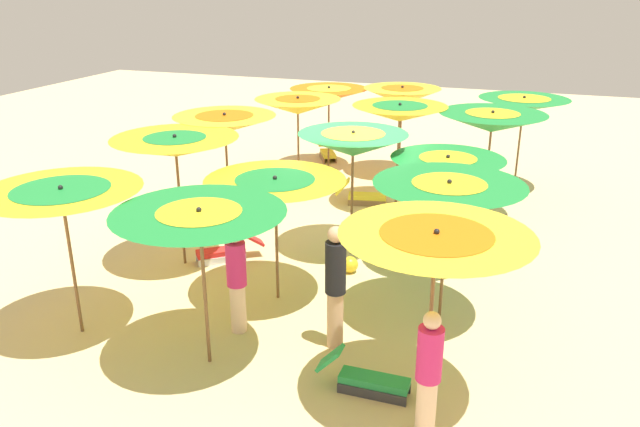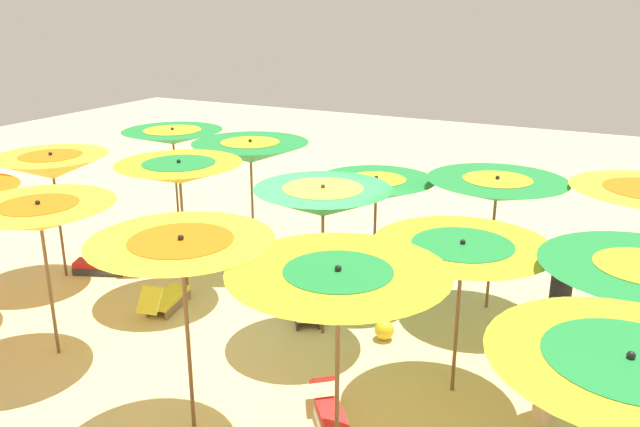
{
  "view_description": "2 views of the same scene",
  "coord_description": "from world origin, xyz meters",
  "px_view_note": "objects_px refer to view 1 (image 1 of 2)",
  "views": [
    {
      "loc": [
        -3.31,
        11.39,
        5.12
      ],
      "look_at": [
        0.16,
        1.35,
        1.09
      ],
      "focal_mm": 35.43,
      "sensor_mm": 36.0,
      "label": 1
    },
    {
      "loc": [
        8.0,
        4.5,
        4.97
      ],
      "look_at": [
        -1.39,
        -0.29,
        1.52
      ],
      "focal_mm": 36.4,
      "sensor_mm": 36.0,
      "label": 2
    }
  ],
  "objects_px": {
    "beach_umbrella_6": "(275,190)",
    "beach_ball": "(350,264)",
    "lounger_3": "(327,152)",
    "beach_umbrella_0": "(436,247)",
    "beach_umbrella_13": "(298,106)",
    "beachgoer_0": "(428,372)",
    "beach_umbrella_9": "(402,96)",
    "beach_umbrella_5": "(200,227)",
    "beach_umbrella_2": "(447,168)",
    "lounger_5": "(367,379)",
    "beach_umbrella_8": "(400,113)",
    "lounger_1": "(378,234)",
    "lounger_0": "(363,196)",
    "lounger_2": "(226,251)",
    "beach_umbrella_12": "(225,124)",
    "beach_umbrella_1": "(449,195)",
    "beachgoer_1": "(335,284)",
    "beach_umbrella_10": "(62,200)",
    "beach_umbrella_11": "(175,147)",
    "beach_umbrella_3": "(492,122)",
    "lounger_4": "(411,174)",
    "beach_umbrella_7": "(353,144)",
    "beach_umbrella_14": "(329,94)",
    "beachgoer_2": "(237,279)",
    "beach_umbrella_4": "(524,104)"
  },
  "relations": [
    {
      "from": "beach_umbrella_12",
      "to": "lounger_0",
      "type": "xyz_separation_m",
      "value": [
        -2.33,
        -2.37,
        -2.07
      ]
    },
    {
      "from": "lounger_1",
      "to": "lounger_2",
      "type": "height_order",
      "value": "lounger_1"
    },
    {
      "from": "beach_umbrella_5",
      "to": "beach_umbrella_8",
      "type": "bearing_deg",
      "value": -98.43
    },
    {
      "from": "beach_umbrella_9",
      "to": "beach_ball",
      "type": "distance_m",
      "value": 6.63
    },
    {
      "from": "beach_umbrella_0",
      "to": "lounger_5",
      "type": "height_order",
      "value": "beach_umbrella_0"
    },
    {
      "from": "beach_umbrella_2",
      "to": "lounger_4",
      "type": "height_order",
      "value": "beach_umbrella_2"
    },
    {
      "from": "beach_umbrella_8",
      "to": "beach_umbrella_2",
      "type": "bearing_deg",
      "value": 117.06
    },
    {
      "from": "lounger_2",
      "to": "beachgoer_1",
      "type": "distance_m",
      "value": 3.68
    },
    {
      "from": "lounger_0",
      "to": "beach_umbrella_8",
      "type": "bearing_deg",
      "value": -1.43
    },
    {
      "from": "beach_umbrella_9",
      "to": "lounger_0",
      "type": "distance_m",
      "value": 3.29
    },
    {
      "from": "lounger_4",
      "to": "beachgoer_2",
      "type": "relative_size",
      "value": 0.83
    },
    {
      "from": "lounger_0",
      "to": "lounger_2",
      "type": "distance_m",
      "value": 4.26
    },
    {
      "from": "beach_umbrella_11",
      "to": "beach_umbrella_12",
      "type": "xyz_separation_m",
      "value": [
        0.02,
        -1.94,
        0.0
      ]
    },
    {
      "from": "beach_umbrella_3",
      "to": "beach_ball",
      "type": "distance_m",
      "value": 4.67
    },
    {
      "from": "beach_umbrella_13",
      "to": "beachgoer_1",
      "type": "bearing_deg",
      "value": 115.07
    },
    {
      "from": "beach_umbrella_8",
      "to": "lounger_4",
      "type": "height_order",
      "value": "beach_umbrella_8"
    },
    {
      "from": "beach_umbrella_14",
      "to": "beach_umbrella_10",
      "type": "bearing_deg",
      "value": 85.31
    },
    {
      "from": "beach_umbrella_2",
      "to": "beach_umbrella_14",
      "type": "bearing_deg",
      "value": -53.71
    },
    {
      "from": "beach_umbrella_3",
      "to": "lounger_4",
      "type": "distance_m",
      "value": 3.5
    },
    {
      "from": "beach_umbrella_8",
      "to": "lounger_1",
      "type": "xyz_separation_m",
      "value": [
        -0.16,
        2.33,
        -2.0
      ]
    },
    {
      "from": "beach_umbrella_5",
      "to": "beach_umbrella_12",
      "type": "height_order",
      "value": "beach_umbrella_12"
    },
    {
      "from": "lounger_2",
      "to": "beachgoer_0",
      "type": "height_order",
      "value": "beachgoer_0"
    },
    {
      "from": "beach_umbrella_6",
      "to": "beach_ball",
      "type": "distance_m",
      "value": 2.38
    },
    {
      "from": "lounger_1",
      "to": "lounger_2",
      "type": "xyz_separation_m",
      "value": [
        2.55,
        1.74,
        -0.01
      ]
    },
    {
      "from": "beach_umbrella_14",
      "to": "lounger_0",
      "type": "distance_m",
      "value": 3.68
    },
    {
      "from": "beach_umbrella_1",
      "to": "lounger_0",
      "type": "relative_size",
      "value": 1.85
    },
    {
      "from": "beach_umbrella_7",
      "to": "beach_umbrella_14",
      "type": "height_order",
      "value": "beach_umbrella_7"
    },
    {
      "from": "beach_umbrella_9",
      "to": "lounger_5",
      "type": "height_order",
      "value": "beach_umbrella_9"
    },
    {
      "from": "beach_umbrella_3",
      "to": "beach_umbrella_13",
      "type": "xyz_separation_m",
      "value": [
        4.63,
        -0.48,
        -0.04
      ]
    },
    {
      "from": "beach_umbrella_0",
      "to": "beach_umbrella_13",
      "type": "height_order",
      "value": "beach_umbrella_0"
    },
    {
      "from": "beach_umbrella_5",
      "to": "beach_umbrella_6",
      "type": "bearing_deg",
      "value": -95.19
    },
    {
      "from": "beach_umbrella_0",
      "to": "beachgoer_2",
      "type": "relative_size",
      "value": 1.43
    },
    {
      "from": "beach_umbrella_1",
      "to": "beach_umbrella_3",
      "type": "xyz_separation_m",
      "value": [
        -0.21,
        -4.83,
        0.08
      ]
    },
    {
      "from": "beach_umbrella_3",
      "to": "beach_umbrella_12",
      "type": "bearing_deg",
      "value": 25.06
    },
    {
      "from": "beach_umbrella_10",
      "to": "beach_umbrella_12",
      "type": "bearing_deg",
      "value": -92.62
    },
    {
      "from": "beach_umbrella_6",
      "to": "beach_umbrella_13",
      "type": "xyz_separation_m",
      "value": [
        1.72,
        -5.49,
        0.21
      ]
    },
    {
      "from": "beach_umbrella_3",
      "to": "beach_umbrella_0",
      "type": "bearing_deg",
      "value": 89.6
    },
    {
      "from": "beach_umbrella_8",
      "to": "beachgoer_1",
      "type": "bearing_deg",
      "value": 94.47
    },
    {
      "from": "beachgoer_0",
      "to": "beach_umbrella_9",
      "type": "bearing_deg",
      "value": -5.43
    },
    {
      "from": "beach_umbrella_4",
      "to": "beach_umbrella_12",
      "type": "bearing_deg",
      "value": 40.05
    },
    {
      "from": "beach_umbrella_7",
      "to": "lounger_5",
      "type": "bearing_deg",
      "value": 109.12
    },
    {
      "from": "beach_umbrella_11",
      "to": "beach_umbrella_2",
      "type": "bearing_deg",
      "value": -162.29
    },
    {
      "from": "beach_umbrella_11",
      "to": "lounger_5",
      "type": "bearing_deg",
      "value": 147.99
    },
    {
      "from": "beach_umbrella_2",
      "to": "lounger_5",
      "type": "bearing_deg",
      "value": 85.88
    },
    {
      "from": "beach_umbrella_12",
      "to": "beach_umbrella_3",
      "type": "bearing_deg",
      "value": -154.94
    },
    {
      "from": "beach_umbrella_10",
      "to": "lounger_2",
      "type": "bearing_deg",
      "value": -106.55
    },
    {
      "from": "lounger_3",
      "to": "beach_ball",
      "type": "height_order",
      "value": "lounger_3"
    },
    {
      "from": "beach_umbrella_10",
      "to": "beach_ball",
      "type": "relative_size",
      "value": 7.76
    },
    {
      "from": "lounger_0",
      "to": "beach_umbrella_9",
      "type": "bearing_deg",
      "value": 72.2
    },
    {
      "from": "beach_umbrella_2",
      "to": "beachgoer_1",
      "type": "xyz_separation_m",
      "value": [
        1.04,
        3.24,
        -0.91
      ]
    }
  ]
}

